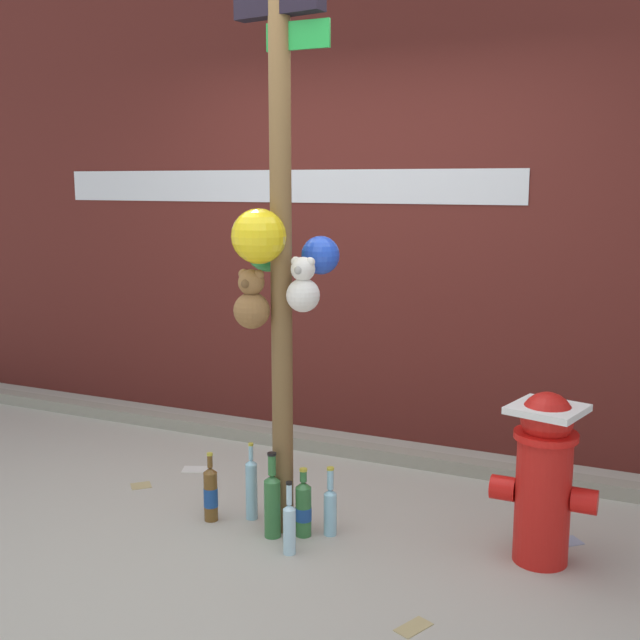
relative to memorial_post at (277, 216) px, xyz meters
The scene contains 15 objects.
ground_plane 1.54m from the memorial_post, 117.44° to the right, with size 14.00×14.00×0.00m, color #ADA899.
building_wall 1.63m from the memorial_post, 94.22° to the left, with size 10.00×0.21×3.47m.
curb_strip 1.85m from the memorial_post, 96.14° to the left, with size 8.00×0.12×0.08m, color gray.
memorial_post is the anchor object (origin of this frame).
fire_hydrant 1.66m from the memorial_post, ahead, with size 0.46×0.35×0.78m.
bottle_0 1.41m from the memorial_post, 52.88° to the right, with size 0.06×0.06×0.34m.
bottle_1 1.37m from the memorial_post, 166.89° to the left, with size 0.06×0.06×0.40m.
bottle_2 1.35m from the memorial_post, 83.45° to the right, with size 0.08×0.08×0.42m.
bottle_3 1.41m from the memorial_post, ahead, with size 0.06×0.06×0.34m.
bottle_4 1.39m from the memorial_post, ahead, with size 0.08×0.08×0.34m.
bottle_5 1.42m from the memorial_post, behind, with size 0.07×0.07×0.35m.
litter_0 1.80m from the memorial_post, behind, with size 0.10×0.11×0.01m, color tan.
litter_1 1.79m from the memorial_post, 148.98° to the left, with size 0.14×0.11×0.01m, color silver.
litter_2 1.83m from the memorial_post, 32.83° to the right, with size 0.15×0.08×0.01m, color tan.
litter_3 2.04m from the memorial_post, 18.30° to the left, with size 0.15×0.10×0.01m, color #8C99B2.
Camera 1 is at (1.79, -2.95, 1.67)m, focal length 43.88 mm.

